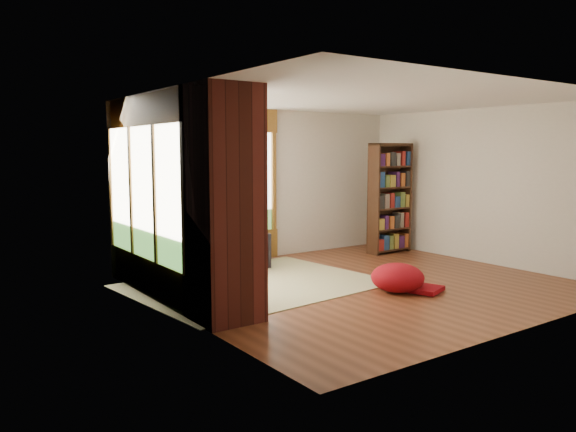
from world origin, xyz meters
TOP-DOWN VIEW (x-y plane):
  - floor at (0.00, 0.00)m, footprint 5.50×5.50m
  - ceiling at (0.00, 0.00)m, footprint 5.50×5.50m
  - wall_back at (0.00, 2.50)m, footprint 5.50×0.04m
  - wall_front at (0.00, -2.50)m, footprint 5.50×0.04m
  - wall_left at (-2.75, 0.00)m, footprint 0.04×5.00m
  - wall_right at (2.75, 0.00)m, footprint 0.04×5.00m
  - windows_back at (-1.20, 2.47)m, footprint 2.82×0.10m
  - windows_left at (-2.72, 1.20)m, footprint 0.10×2.62m
  - roller_blind at (-2.69, 2.03)m, footprint 0.03×0.72m
  - brick_chimney at (-2.40, -0.35)m, footprint 0.70×0.70m
  - sectional_sofa at (-1.95, 1.70)m, footprint 2.20×2.20m
  - area_rug at (-1.26, 0.86)m, footprint 3.56×2.84m
  - bookshelf at (2.14, 1.58)m, footprint 0.87×0.29m
  - pouf at (0.10, -0.59)m, footprint 0.80×0.80m
  - dog_tan at (-1.93, 1.68)m, footprint 1.12×1.04m
  - dog_brindle at (-2.22, 1.08)m, footprint 0.68×0.92m
  - throw_pillows at (-1.92, 1.85)m, footprint 1.98×1.68m

SIDE VIEW (x-z plane):
  - floor at x=0.00m, z-range 0.00..0.00m
  - area_rug at x=-1.26m, z-range 0.00..0.01m
  - pouf at x=0.10m, z-range 0.01..0.40m
  - sectional_sofa at x=-1.95m, z-range -0.10..0.70m
  - throw_pillows at x=-1.92m, z-range 0.54..0.99m
  - dog_brindle at x=-2.22m, z-range 0.54..1.00m
  - dog_tan at x=-1.93m, z-range 0.54..1.09m
  - bookshelf at x=2.14m, z-range 0.00..2.02m
  - wall_back at x=0.00m, z-range 0.00..2.60m
  - wall_front at x=0.00m, z-range 0.00..2.60m
  - wall_left at x=-2.75m, z-range 0.00..2.60m
  - wall_right at x=2.75m, z-range 0.00..2.60m
  - brick_chimney at x=-2.40m, z-range 0.00..2.60m
  - windows_back at x=-1.20m, z-range 0.40..2.30m
  - windows_left at x=-2.72m, z-range 0.40..2.30m
  - roller_blind at x=-2.69m, z-range 1.30..2.20m
  - ceiling at x=0.00m, z-range 2.60..2.60m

